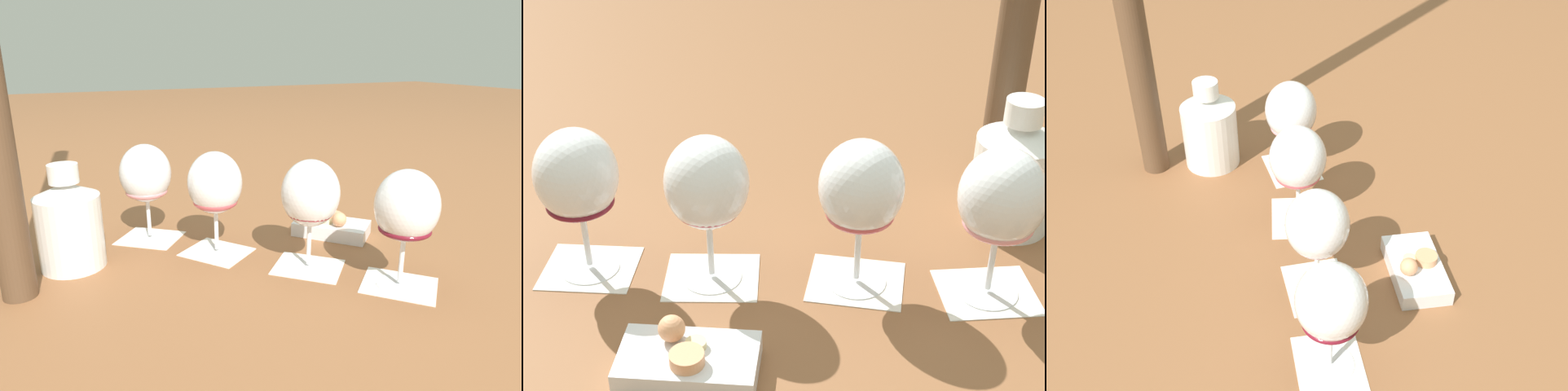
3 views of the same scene
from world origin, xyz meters
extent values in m
plane|color=brown|center=(0.00, 0.00, 0.00)|extent=(8.00, 8.00, 0.00)
cube|color=silver|center=(-0.18, -0.16, 0.00)|extent=(0.15, 0.15, 0.00)
cube|color=silver|center=(-0.06, -0.06, 0.00)|extent=(0.15, 0.14, 0.00)
cube|color=silver|center=(0.06, 0.06, 0.00)|extent=(0.15, 0.15, 0.00)
cube|color=silver|center=(0.18, 0.16, 0.00)|extent=(0.15, 0.15, 0.00)
cylinder|color=white|center=(-0.18, -0.16, 0.00)|extent=(0.07, 0.07, 0.01)
cylinder|color=white|center=(-0.18, -0.16, 0.05)|extent=(0.01, 0.01, 0.08)
ellipsoid|color=white|center=(-0.18, -0.16, 0.13)|extent=(0.10, 0.10, 0.11)
ellipsoid|color=pink|center=(-0.18, -0.16, 0.10)|extent=(0.08, 0.08, 0.03)
cylinder|color=white|center=(-0.06, -0.06, 0.00)|extent=(0.07, 0.07, 0.01)
cylinder|color=white|center=(-0.06, -0.06, 0.05)|extent=(0.01, 0.01, 0.08)
ellipsoid|color=white|center=(-0.06, -0.06, 0.13)|extent=(0.10, 0.10, 0.11)
ellipsoid|color=#C94F59|center=(-0.06, -0.06, 0.10)|extent=(0.08, 0.08, 0.03)
cylinder|color=white|center=(0.06, 0.06, 0.00)|extent=(0.07, 0.07, 0.01)
cylinder|color=white|center=(0.06, 0.06, 0.05)|extent=(0.01, 0.01, 0.08)
ellipsoid|color=white|center=(0.06, 0.06, 0.13)|extent=(0.10, 0.10, 0.11)
ellipsoid|color=maroon|center=(0.06, 0.06, 0.10)|extent=(0.08, 0.08, 0.04)
cylinder|color=white|center=(0.18, 0.16, 0.00)|extent=(0.07, 0.07, 0.01)
cylinder|color=white|center=(0.18, 0.16, 0.05)|extent=(0.01, 0.01, 0.08)
ellipsoid|color=white|center=(0.18, 0.16, 0.13)|extent=(0.10, 0.10, 0.11)
ellipsoid|color=maroon|center=(0.18, 0.16, 0.10)|extent=(0.08, 0.08, 0.02)
cylinder|color=white|center=(-0.11, -0.30, 0.06)|extent=(0.11, 0.11, 0.13)
cone|color=white|center=(-0.11, -0.30, 0.14)|extent=(0.11, 0.11, 0.02)
cylinder|color=white|center=(-0.11, -0.30, 0.16)|extent=(0.05, 0.05, 0.03)
cube|color=silver|center=(-0.05, 0.18, 0.01)|extent=(0.16, 0.16, 0.03)
cylinder|color=tan|center=(-0.06, 0.19, 0.03)|extent=(0.04, 0.04, 0.01)
cylinder|color=beige|center=(-0.05, 0.17, 0.03)|extent=(0.02, 0.02, 0.01)
sphere|color=tan|center=(-0.02, 0.18, 0.04)|extent=(0.03, 0.03, 0.03)
camera|label=1|loc=(0.69, -0.32, 0.35)|focal=32.00mm
camera|label=2|loc=(-0.56, 0.52, 0.59)|focal=55.00mm
camera|label=3|loc=(0.68, 0.45, 0.77)|focal=45.00mm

